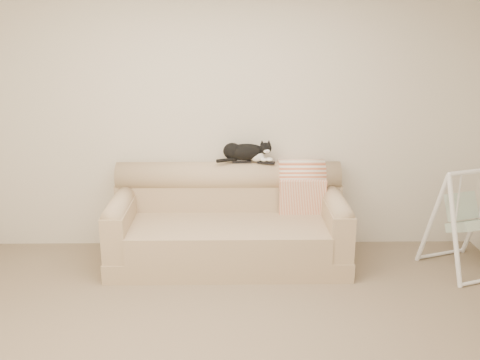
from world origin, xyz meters
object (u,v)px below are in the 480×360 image
Objects in this scene: remote_a at (242,161)px; baby_swing at (467,220)px; sofa at (229,225)px; tuxedo_cat at (246,152)px; remote_b at (266,162)px.

baby_swing is (2.03, -0.48, -0.43)m from remote_a.
sofa is 0.71m from tuxedo_cat.
remote_b is 0.22m from tuxedo_cat.
baby_swing is at bearing -13.78° from remote_b.
tuxedo_cat is at bearing 8.19° from remote_a.
remote_b is at bearing -8.40° from remote_a.
baby_swing is (1.80, -0.44, -0.43)m from remote_b.
tuxedo_cat reaches higher than remote_b.
remote_a reaches higher than sofa.
baby_swing is at bearing -13.59° from tuxedo_cat.
remote_b is (0.36, 0.21, 0.56)m from sofa.
tuxedo_cat is (-0.19, 0.04, 0.09)m from remote_b.
remote_a is at bearing 171.60° from remote_b.
remote_b is 1.90m from baby_swing.
remote_b is 0.18× the size of baby_swing.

